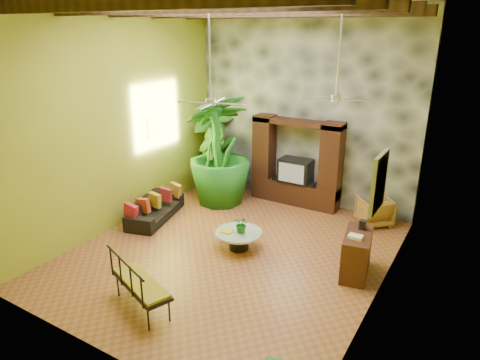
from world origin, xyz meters
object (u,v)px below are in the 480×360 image
Objects in this scene: tall_plant_b at (208,164)px; tall_plant_a at (213,144)px; tall_plant_c at (219,150)px; iron_bench at (137,282)px; entertainment_center at (296,169)px; wicker_armchair at (374,211)px; coffee_table at (239,238)px; ceiling_fan_front at (211,91)px; side_console at (356,254)px; sofa at (155,208)px; ceiling_fan_back at (337,87)px.

tall_plant_a is at bearing 115.24° from tall_plant_b.
iron_bench is (1.47, -4.63, -0.92)m from tall_plant_c.
entertainment_center is 2.28m from wicker_armchair.
coffee_table is at bearing 103.96° from iron_bench.
side_console is (2.67, 0.90, -2.98)m from ceiling_fan_front.
coffee_table is 0.95× the size of side_console.
iron_bench is (-2.45, -5.41, 0.21)m from wicker_armchair.
tall_plant_a is at bearing 132.10° from tall_plant_c.
sofa is at bearing 170.67° from side_console.
iron_bench reaches higher than side_console.
ceiling_fan_front is 4.71m from tall_plant_a.
sofa is 2.00m from tall_plant_b.
sofa is 3.69m from iron_bench.
iron_bench is at bearing -116.82° from ceiling_fan_back.
tall_plant_c is at bearing -15.24° from tall_plant_b.
sofa is at bearing -114.25° from tall_plant_c.
ceiling_fan_front reaches higher than wicker_armchair.
sofa is 1.77× the size of side_console.
tall_plant_c reaches higher than sofa.
entertainment_center is 1.29× the size of ceiling_fan_back.
coffee_table is (-1.56, -1.03, -3.15)m from ceiling_fan_back.
wicker_armchair is 5.95m from iron_bench.
coffee_table is at bearing 10.83° from wicker_armchair.
entertainment_center is 1.22× the size of tall_plant_b.
entertainment_center is 3.05m from coffee_table.
tall_plant_a is 1.28m from tall_plant_c.
ceiling_fan_back reaches higher than tall_plant_b.
wicker_armchair is 0.37× the size of tall_plant_b.
tall_plant_b is at bearing -158.31° from entertainment_center.
sofa is at bearing -132.67° from entertainment_center.
wicker_armchair is 0.25× the size of tall_plant_c.
tall_plant_a is at bearing 142.65° from side_console.
tall_plant_a reaches higher than wicker_armchair.
iron_bench is (1.93, -4.76, -0.43)m from tall_plant_b.
iron_bench is at bearing 24.34° from wicker_armchair.
wicker_armchair is at bearing 54.31° from ceiling_fan_front.
tall_plant_b is (0.31, 1.85, 0.71)m from sofa.
ceiling_fan_back is 0.72× the size of tall_plant_a.
tall_plant_a reaches higher than sofa.
tall_plant_c is 4.95m from iron_bench.
ceiling_fan_back is 0.64× the size of tall_plant_c.
tall_plant_a is 5.74m from side_console.
coffee_table is (0.04, -2.97, -0.71)m from entertainment_center.
sofa is 0.95× the size of tall_plant_b.
iron_bench is (-1.87, -3.70, -2.86)m from ceiling_fan_back.
entertainment_center is 1.29× the size of ceiling_fan_front.
wicker_armchair is (0.58, 1.71, -3.07)m from ceiling_fan_back.
ceiling_fan_back reaches higher than side_console.
tall_plant_c reaches higher than side_console.
iron_bench is at bearing -142.72° from side_console.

